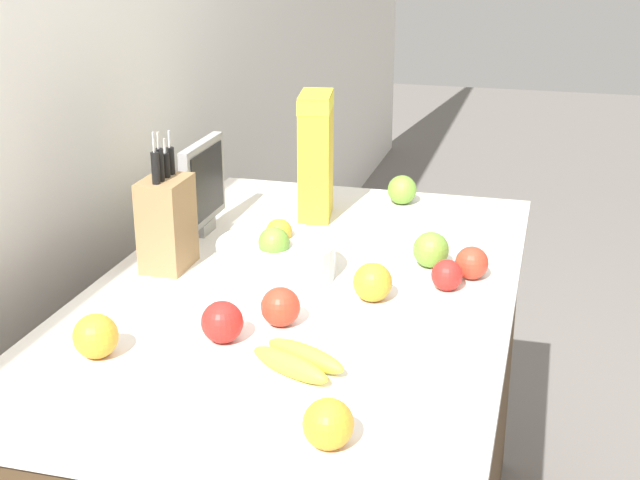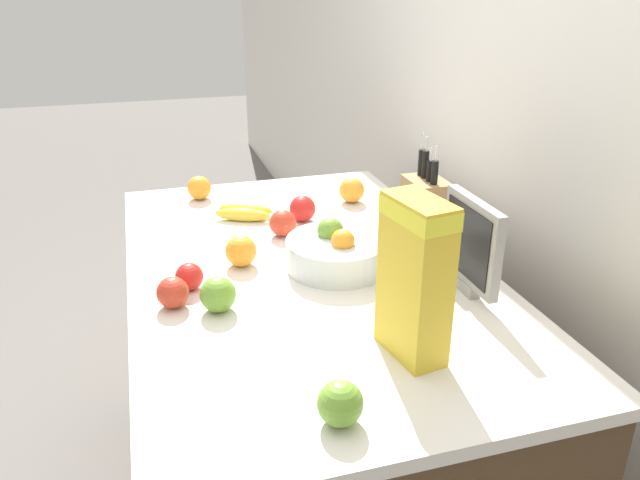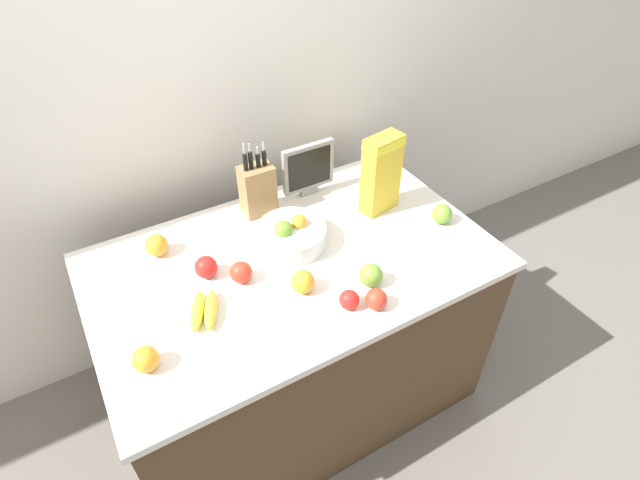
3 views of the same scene
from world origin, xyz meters
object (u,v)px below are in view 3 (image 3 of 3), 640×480
Objects in this scene: fruit_bowl at (291,235)px; apple_rightmost at (371,275)px; orange_front_center at (146,359)px; orange_front_left at (157,245)px; banana_bunch at (204,310)px; apple_rear at (349,300)px; orange_front_right at (303,282)px; apple_near_bananas at (241,272)px; apple_leftmost at (376,299)px; knife_block at (258,189)px; apple_by_knife_block at (206,267)px; cereal_box at (381,171)px; small_monitor at (308,169)px; apple_middle at (442,214)px.

fruit_bowl is 0.36m from apple_rightmost.
orange_front_center is 0.51m from orange_front_left.
apple_rightmost is (0.55, -0.16, 0.02)m from banana_bunch.
orange_front_right reaches higher than apple_rear.
apple_near_bananas is (-0.26, 0.29, 0.01)m from apple_rear.
fruit_bowl is 0.43m from apple_leftmost.
fruit_bowl is (0.02, -0.25, -0.07)m from knife_block.
apple_rear is (0.03, -0.63, -0.08)m from knife_block.
apple_near_bananas is 0.99× the size of orange_front_center.
apple_by_knife_block is at bearing 137.77° from orange_front_right.
cereal_box is (0.44, -0.23, 0.07)m from knife_block.
knife_block reaches higher than small_monitor.
apple_rear is 0.82× the size of orange_front_right.
apple_middle is at bearing 4.81° from orange_front_right.
small_monitor is 1.23× the size of banana_bunch.
knife_block reaches higher than apple_by_knife_block.
cereal_box reaches higher than apple_leftmost.
fruit_bowl reaches higher than apple_rightmost.
apple_leftmost is (0.08, -0.04, 0.00)m from apple_rear.
knife_block is at bearing 41.23° from orange_front_center.
cereal_box reaches higher than orange_front_center.
apple_near_bananas is at bearing -143.18° from small_monitor.
fruit_bowl is 1.38× the size of banana_bunch.
apple_rightmost is at bearing -66.94° from fruit_bowl.
knife_block is 0.26m from fruit_bowl.
orange_front_center is 0.96× the size of orange_front_right.
apple_near_bananas is at bearing -160.36° from fruit_bowl.
cereal_box reaches higher than apple_rear.
orange_front_right is at bearing -108.63° from fruit_bowl.
banana_bunch is at bearing 153.30° from apple_leftmost.
apple_rear is at bearing -86.90° from knife_block.
apple_near_bananas is 0.94× the size of orange_front_left.
orange_front_center is (-0.61, -0.54, -0.07)m from knife_block.
cereal_box is 0.30m from apple_middle.
apple_by_knife_block is at bearing -59.61° from orange_front_left.
apple_leftmost is at bearing -80.70° from knife_block.
orange_front_center is at bearing -175.15° from apple_middle.
apple_rightmost is at bearing -22.35° from orange_front_right.
cereal_box is 4.00× the size of orange_front_right.
cereal_box reaches higher than apple_near_bananas.
apple_middle is 0.47m from apple_rightmost.
cereal_box is 4.86× the size of apple_rear.
apple_middle is 0.83m from apple_near_bananas.
apple_middle is at bearing -20.11° from orange_front_left.
banana_bunch is 2.32× the size of orange_front_right.
apple_leftmost is (-0.33, -0.45, -0.14)m from cereal_box.
apple_middle is 1.11m from orange_front_left.
apple_rightmost is at bearing -138.27° from cereal_box.
apple_near_bananas reaches higher than banana_bunch.
apple_rear is 0.82× the size of orange_front_left.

